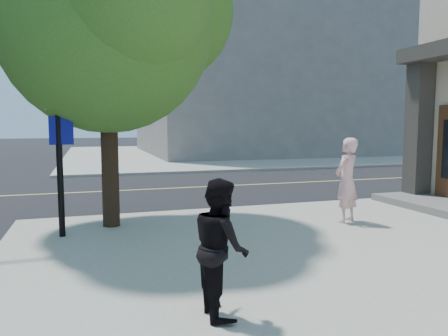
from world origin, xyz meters
name	(u,v)px	position (x,y,z in m)	size (l,w,h in m)	color
ground	(63,222)	(0.00, 0.00, 0.00)	(140.00, 140.00, 0.00)	black
road_ew	(70,193)	(0.00, 4.50, 0.01)	(140.00, 9.00, 0.01)	black
sidewalk_ne	(255,153)	(13.50, 21.50, 0.06)	(29.00, 25.00, 0.12)	#9B9A8B
filler_ne	(259,65)	(14.00, 22.00, 7.12)	(18.00, 16.00, 14.00)	slate
man_on_phone	(347,180)	(6.05, -2.42, 1.06)	(0.68, 0.45, 1.88)	beige
pedestrian	(221,247)	(2.01, -6.01, 0.90)	(0.76, 0.59, 1.56)	black
street_tree	(112,2)	(1.17, -1.21, 4.79)	(5.45, 4.96, 7.24)	black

